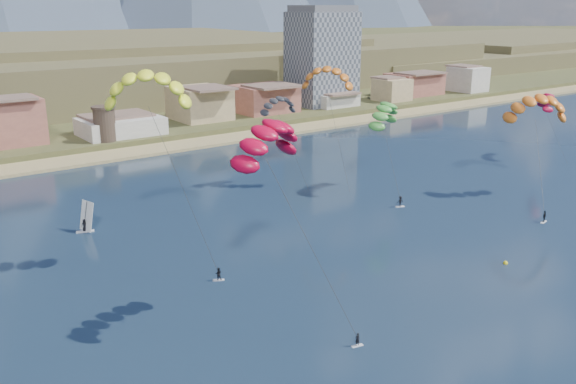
{
  "coord_description": "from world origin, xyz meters",
  "views": [
    {
      "loc": [
        -46.22,
        -30.5,
        33.83
      ],
      "look_at": [
        0.0,
        32.0,
        10.0
      ],
      "focal_mm": 37.98,
      "sensor_mm": 36.0,
      "label": 1
    }
  ],
  "objects_px": {
    "watchtower": "(105,123)",
    "kitesurfer_yellow": "(147,84)",
    "windsurfer": "(85,222)",
    "buoy": "(506,263)",
    "kitesurfer_orange": "(537,104)",
    "kitesurfer_red": "(266,134)",
    "apartment_tower": "(322,56)",
    "kitesurfer_green": "(384,111)"
  },
  "relations": [
    {
      "from": "kitesurfer_green",
      "to": "kitesurfer_yellow",
      "type": "bearing_deg",
      "value": -171.95
    },
    {
      "from": "watchtower",
      "to": "windsurfer",
      "type": "distance_m",
      "value": 59.09
    },
    {
      "from": "watchtower",
      "to": "kitesurfer_yellow",
      "type": "distance_m",
      "value": 76.76
    },
    {
      "from": "apartment_tower",
      "to": "kitesurfer_orange",
      "type": "bearing_deg",
      "value": -106.92
    },
    {
      "from": "apartment_tower",
      "to": "watchtower",
      "type": "height_order",
      "value": "apartment_tower"
    },
    {
      "from": "watchtower",
      "to": "windsurfer",
      "type": "bearing_deg",
      "value": -113.59
    },
    {
      "from": "apartment_tower",
      "to": "kitesurfer_orange",
      "type": "distance_m",
      "value": 101.35
    },
    {
      "from": "kitesurfer_orange",
      "to": "kitesurfer_red",
      "type": "bearing_deg",
      "value": -170.79
    },
    {
      "from": "windsurfer",
      "to": "buoy",
      "type": "relative_size",
      "value": 7.65
    },
    {
      "from": "kitesurfer_yellow",
      "to": "buoy",
      "type": "relative_size",
      "value": 43.58
    },
    {
      "from": "apartment_tower",
      "to": "kitesurfer_red",
      "type": "distance_m",
      "value": 144.75
    },
    {
      "from": "kitesurfer_orange",
      "to": "kitesurfer_green",
      "type": "xyz_separation_m",
      "value": [
        -20.82,
        17.95,
        -1.73
      ]
    },
    {
      "from": "kitesurfer_green",
      "to": "buoy",
      "type": "height_order",
      "value": "kitesurfer_green"
    },
    {
      "from": "kitesurfer_green",
      "to": "windsurfer",
      "type": "relative_size",
      "value": 3.9
    },
    {
      "from": "kitesurfer_yellow",
      "to": "kitesurfer_orange",
      "type": "xyz_separation_m",
      "value": [
        70.15,
        -10.98,
        -7.55
      ]
    },
    {
      "from": "kitesurfer_yellow",
      "to": "kitesurfer_orange",
      "type": "relative_size",
      "value": 1.2
    },
    {
      "from": "kitesurfer_red",
      "to": "windsurfer",
      "type": "distance_m",
      "value": 45.0
    },
    {
      "from": "watchtower",
      "to": "kitesurfer_orange",
      "type": "xyz_separation_m",
      "value": [
        50.51,
        -82.96,
        10.48
      ]
    },
    {
      "from": "kitesurfer_orange",
      "to": "buoy",
      "type": "bearing_deg",
      "value": -151.36
    },
    {
      "from": "windsurfer",
      "to": "kitesurfer_yellow",
      "type": "bearing_deg",
      "value": -77.71
    },
    {
      "from": "apartment_tower",
      "to": "buoy",
      "type": "relative_size",
      "value": 50.78
    },
    {
      "from": "kitesurfer_yellow",
      "to": "windsurfer",
      "type": "distance_m",
      "value": 29.37
    },
    {
      "from": "watchtower",
      "to": "kitesurfer_yellow",
      "type": "relative_size",
      "value": 0.31
    },
    {
      "from": "apartment_tower",
      "to": "kitesurfer_red",
      "type": "bearing_deg",
      "value": -131.83
    },
    {
      "from": "windsurfer",
      "to": "buoy",
      "type": "height_order",
      "value": "windsurfer"
    },
    {
      "from": "kitesurfer_yellow",
      "to": "buoy",
      "type": "height_order",
      "value": "kitesurfer_yellow"
    },
    {
      "from": "kitesurfer_red",
      "to": "windsurfer",
      "type": "xyz_separation_m",
      "value": [
        -7.06,
        39.86,
        -19.66
      ]
    },
    {
      "from": "kitesurfer_orange",
      "to": "kitesurfer_green",
      "type": "distance_m",
      "value": 27.54
    },
    {
      "from": "apartment_tower",
      "to": "windsurfer",
      "type": "distance_m",
      "value": 124.95
    },
    {
      "from": "kitesurfer_orange",
      "to": "windsurfer",
      "type": "distance_m",
      "value": 81.01
    },
    {
      "from": "kitesurfer_green",
      "to": "kitesurfer_orange",
      "type": "bearing_deg",
      "value": -40.77
    },
    {
      "from": "kitesurfer_red",
      "to": "kitesurfer_yellow",
      "type": "xyz_separation_m",
      "value": [
        -3.13,
        21.85,
        3.21
      ]
    },
    {
      "from": "kitesurfer_yellow",
      "to": "windsurfer",
      "type": "xyz_separation_m",
      "value": [
        -3.92,
        18.01,
        -22.87
      ]
    },
    {
      "from": "apartment_tower",
      "to": "buoy",
      "type": "bearing_deg",
      "value": -118.28
    },
    {
      "from": "kitesurfer_red",
      "to": "windsurfer",
      "type": "bearing_deg",
      "value": 100.04
    },
    {
      "from": "kitesurfer_orange",
      "to": "watchtower",
      "type": "bearing_deg",
      "value": 121.33
    },
    {
      "from": "kitesurfer_yellow",
      "to": "apartment_tower",
      "type": "bearing_deg",
      "value": 40.79
    },
    {
      "from": "kitesurfer_yellow",
      "to": "kitesurfer_green",
      "type": "bearing_deg",
      "value": 8.05
    },
    {
      "from": "kitesurfer_yellow",
      "to": "windsurfer",
      "type": "bearing_deg",
      "value": 102.29
    },
    {
      "from": "watchtower",
      "to": "buoy",
      "type": "height_order",
      "value": "watchtower"
    },
    {
      "from": "windsurfer",
      "to": "apartment_tower",
      "type": "bearing_deg",
      "value": 33.28
    },
    {
      "from": "watchtower",
      "to": "windsurfer",
      "type": "height_order",
      "value": "watchtower"
    }
  ]
}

